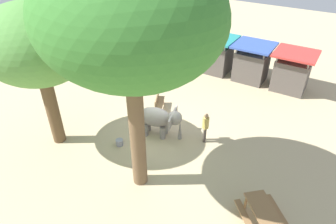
{
  "coord_description": "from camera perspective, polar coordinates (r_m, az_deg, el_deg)",
  "views": [
    {
      "loc": [
        6.72,
        -10.05,
        9.37
      ],
      "look_at": [
        -0.11,
        0.94,
        0.8
      ],
      "focal_mm": 31.52,
      "sensor_mm": 36.0,
      "label": 1
    }
  ],
  "objects": [
    {
      "name": "wooden_bench",
      "position": [
        17.0,
        -1.8,
        1.92
      ],
      "size": [
        0.98,
        1.43,
        0.88
      ],
      "rotation": [
        0.0,
        0.0,
        5.17
      ],
      "color": "#9E7A51",
      "rests_on": "ground_plane"
    },
    {
      "name": "elephant",
      "position": [
        14.67,
        -1.68,
        -1.29
      ],
      "size": [
        2.28,
        1.64,
        1.57
      ],
      "rotation": [
        0.0,
        0.0,
        0.28
      ],
      "color": "gray",
      "rests_on": "ground_plane"
    },
    {
      "name": "shade_tree_main",
      "position": [
        13.57,
        -24.2,
        11.71
      ],
      "size": [
        4.81,
        4.41,
        6.74
      ],
      "color": "brown",
      "rests_on": "ground_plane"
    },
    {
      "name": "picnic_table_near",
      "position": [
        11.63,
        17.67,
        -17.73
      ],
      "size": [
        2.11,
        2.11,
        0.78
      ],
      "rotation": [
        0.0,
        0.0,
        5.46
      ],
      "color": "olive",
      "rests_on": "ground_plane"
    },
    {
      "name": "person_handler",
      "position": [
        14.41,
        7.26,
        -2.58
      ],
      "size": [
        0.32,
        0.49,
        1.62
      ],
      "rotation": [
        0.0,
        0.0,
        -2.81
      ],
      "color": "#3F3833",
      "rests_on": "ground_plane"
    },
    {
      "name": "market_stall_green",
      "position": [
        22.59,
        3.08,
        12.08
      ],
      "size": [
        2.5,
        2.5,
        2.52
      ],
      "color": "#59514C",
      "rests_on": "ground_plane"
    },
    {
      "name": "shade_tree_secondary",
      "position": [
        9.31,
        -7.55,
        17.3
      ],
      "size": [
        6.09,
        5.58,
        9.02
      ],
      "color": "brown",
      "rests_on": "ground_plane"
    },
    {
      "name": "feed_bucket",
      "position": [
        14.7,
        -9.36,
        -5.82
      ],
      "size": [
        0.36,
        0.36,
        0.32
      ],
      "primitive_type": "cylinder",
      "color": "gray",
      "rests_on": "ground_plane"
    },
    {
      "name": "ground_plane",
      "position": [
        15.3,
        -1.5,
        -4.27
      ],
      "size": [
        60.0,
        60.0,
        0.0
      ],
      "primitive_type": "plane",
      "color": "tan"
    },
    {
      "name": "market_stall_blue",
      "position": [
        20.8,
        15.83,
        8.89
      ],
      "size": [
        2.5,
        2.5,
        2.52
      ],
      "color": "#59514C",
      "rests_on": "ground_plane"
    },
    {
      "name": "market_stall_teal",
      "position": [
        21.55,
        9.22,
        10.62
      ],
      "size": [
        2.5,
        2.5,
        2.52
      ],
      "color": "#59514C",
      "rests_on": "ground_plane"
    },
    {
      "name": "market_stall_red",
      "position": [
        20.34,
        22.76,
        6.93
      ],
      "size": [
        2.5,
        2.5,
        2.52
      ],
      "color": "#59514C",
      "rests_on": "ground_plane"
    }
  ]
}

